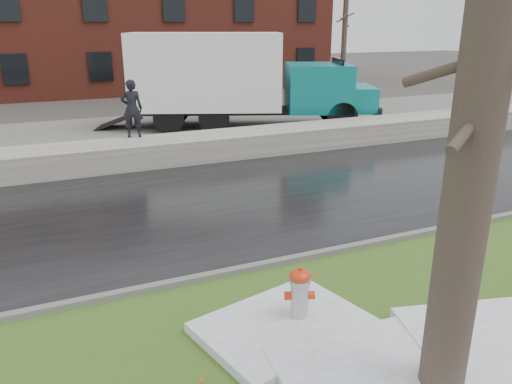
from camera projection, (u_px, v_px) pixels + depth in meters
name	position (u px, v px, depth m)	size (l,w,h in m)	color
ground	(321.00, 290.00, 8.01)	(120.00, 120.00, 0.00)	#47423D
verge	(367.00, 330.00, 6.92)	(60.00, 4.50, 0.04)	#37521B
road	(224.00, 202.00, 11.91)	(60.00, 7.00, 0.03)	black
parking_lot	(148.00, 134.00, 19.28)	(60.00, 9.00, 0.03)	slate
curb	(292.00, 260.00, 8.86)	(60.00, 0.15, 0.14)	slate
snowbank	(176.00, 149.00, 15.44)	(60.00, 1.60, 0.75)	#B0ADA1
brick_building	(118.00, 10.00, 33.21)	(26.00, 12.00, 10.00)	maroon
bg_tree_right	(344.00, 36.00, 33.88)	(1.40, 1.62, 6.50)	brown
fire_hydrant	(299.00, 294.00, 6.88)	(0.43, 0.41, 0.88)	#ACB0B5
tree	(478.00, 123.00, 4.73)	(1.21, 1.38, 6.19)	brown
box_truck	(236.00, 79.00, 20.00)	(11.16, 5.94, 3.77)	black
worker	(132.00, 109.00, 15.12)	(0.64, 0.42, 1.75)	black
snow_patch_near	(394.00, 378.00, 5.83)	(2.60, 2.00, 0.16)	white
snow_patch_far	(284.00, 326.00, 6.85)	(2.20, 1.60, 0.14)	white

